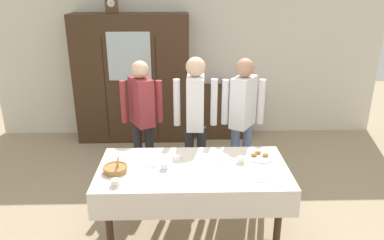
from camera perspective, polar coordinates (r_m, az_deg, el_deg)
name	(u,v)px	position (r m, az deg, el deg)	size (l,w,h in m)	color
ground_plane	(192,220)	(4.26, 0.07, -15.24)	(12.00, 12.00, 0.00)	tan
back_wall	(188,55)	(6.21, -0.61, 9.99)	(6.40, 0.10, 2.70)	silver
dining_table	(193,178)	(3.70, 0.18, -8.96)	(1.88, 0.94, 0.77)	#3D2819
wall_cabinet	(133,79)	(6.04, -9.17, 6.26)	(1.81, 0.46, 2.04)	#3D2819
mantel_clock	(112,5)	(5.91, -12.31, 16.97)	(0.18, 0.11, 0.24)	brown
bookshelf_low	(225,112)	(6.24, 5.04, 1.31)	(0.90, 0.35, 0.88)	#3D2819
book_stack	(225,84)	(6.10, 5.18, 5.55)	(0.15, 0.22, 0.08)	#99332D
tea_cup_near_right	(116,183)	(3.43, -11.72, -9.46)	(0.13, 0.13, 0.06)	white
tea_cup_center	(164,166)	(3.64, -4.27, -7.16)	(0.13, 0.13, 0.06)	white
tea_cup_mid_right	(241,160)	(3.79, 7.51, -6.19)	(0.13, 0.13, 0.06)	white
tea_cup_front_edge	(177,158)	(3.81, -2.26, -5.82)	(0.13, 0.13, 0.06)	white
bread_basket	(115,169)	(3.66, -11.74, -7.35)	(0.24, 0.24, 0.16)	#9E7542
pastry_plate	(259,156)	(3.94, 10.36, -5.47)	(0.28, 0.28, 0.05)	white
spoon_back_edge	(262,182)	(3.48, 10.82, -9.40)	(0.12, 0.02, 0.01)	silver
spoon_front_edge	(216,164)	(3.73, 3.71, -6.85)	(0.12, 0.02, 0.01)	silver
spoon_far_right	(152,167)	(3.70, -6.25, -7.23)	(0.12, 0.02, 0.01)	silver
person_near_right_end	(243,111)	(4.54, 7.83, 1.36)	(0.52, 0.41, 1.66)	slate
person_behind_table_left	(142,111)	(4.66, -7.73, 1.43)	(0.52, 0.41, 1.61)	#232328
person_by_cabinet	(195,112)	(4.40, 0.53, 1.27)	(0.52, 0.37, 1.69)	#232328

